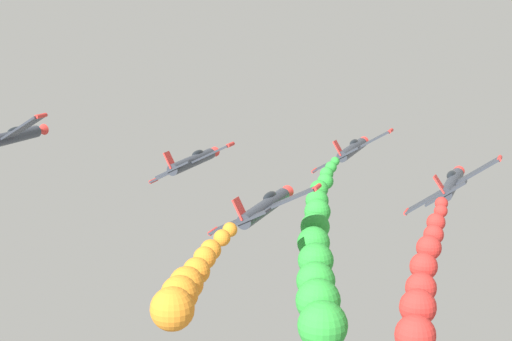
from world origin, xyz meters
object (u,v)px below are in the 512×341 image
airplane_lead (352,149)px  airplane_left_inner (193,161)px  airplane_right_inner (452,183)px  airplane_right_outer (7,138)px  airplane_left_outer (265,207)px

airplane_lead → airplane_left_inner: airplane_lead is taller
airplane_lead → airplane_left_inner: (-13.31, -10.92, -0.15)m
airplane_right_inner → airplane_left_inner: bearing=178.4°
airplane_right_inner → airplane_right_outer: 38.81m
airplane_left_outer → airplane_right_outer: size_ratio=1.00×
airplane_lead → airplane_left_inner: bearing=-140.6°
airplane_lead → airplane_right_inner: size_ratio=1.00×
airplane_right_inner → airplane_left_outer: size_ratio=1.00×
airplane_lead → airplane_right_outer: bearing=-136.6°
airplane_left_inner → airplane_right_inner: 24.83m
airplane_lead → airplane_left_outer: bearing=-91.8°
airplane_left_inner → airplane_right_outer: (-11.84, -12.83, 3.56)m
airplane_left_outer → airplane_right_outer: (-24.38, 1.65, 3.64)m
airplane_right_outer → airplane_left_outer: bearing=-3.9°
airplane_lead → airplane_right_outer: airplane_right_outer is taller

